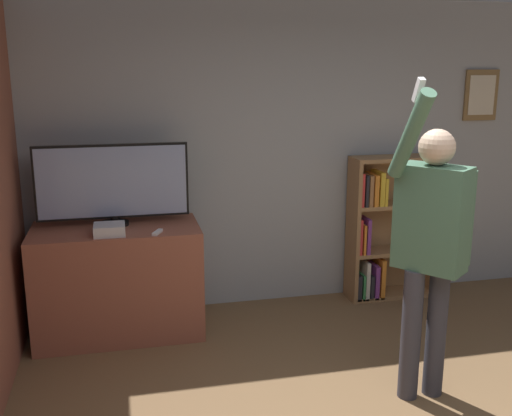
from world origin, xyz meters
TOP-DOWN VIEW (x-y plane):
  - wall_back at (0.01, 2.78)m, footprint 6.45×0.09m
  - tv_ledge at (-1.49, 2.34)m, footprint 1.31×0.68m
  - television at (-1.49, 2.41)m, footprint 1.19×0.22m
  - game_console at (-1.53, 2.14)m, footprint 0.23×0.21m
  - remote_loose at (-1.18, 2.09)m, footprint 0.09×0.14m
  - bookshelf at (0.93, 2.60)m, footprint 0.83×0.28m
  - person at (0.44, 0.91)m, footprint 0.57×0.57m

SIDE VIEW (x-z plane):
  - tv_ledge at x=-1.49m, z-range 0.00..0.89m
  - bookshelf at x=0.93m, z-range -0.02..1.31m
  - remote_loose at x=-1.18m, z-range 0.89..0.91m
  - game_console at x=-1.53m, z-range 0.89..0.97m
  - person at x=0.44m, z-range 0.04..2.12m
  - television at x=-1.49m, z-range 0.91..1.56m
  - wall_back at x=0.01m, z-range 0.00..2.70m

